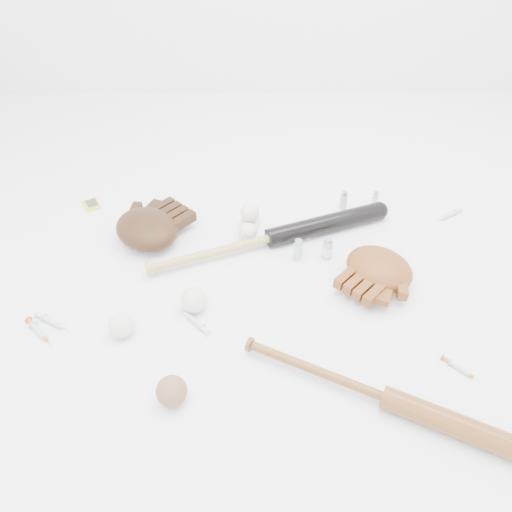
{
  "coord_description": "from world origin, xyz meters",
  "views": [
    {
      "loc": [
        -0.05,
        -1.17,
        1.18
      ],
      "look_at": [
        -0.05,
        0.08,
        0.06
      ],
      "focal_mm": 35.0,
      "sensor_mm": 36.0,
      "label": 1
    }
  ],
  "objects_px": {
    "bat_dark": "(271,238)",
    "glove_dark": "(147,228)",
    "pedestal": "(250,224)",
    "bat_wood": "(386,398)"
  },
  "relations": [
    {
      "from": "bat_wood",
      "to": "glove_dark",
      "type": "distance_m",
      "value": 1.0
    },
    {
      "from": "glove_dark",
      "to": "bat_dark",
      "type": "bearing_deg",
      "value": 38.7
    },
    {
      "from": "bat_wood",
      "to": "glove_dark",
      "type": "xyz_separation_m",
      "value": [
        -0.73,
        0.68,
        0.02
      ]
    },
    {
      "from": "bat_dark",
      "to": "glove_dark",
      "type": "xyz_separation_m",
      "value": [
        -0.45,
        0.03,
        0.02
      ]
    },
    {
      "from": "bat_wood",
      "to": "glove_dark",
      "type": "bearing_deg",
      "value": 163.19
    },
    {
      "from": "bat_dark",
      "to": "bat_wood",
      "type": "relative_size",
      "value": 1.11
    },
    {
      "from": "glove_dark",
      "to": "pedestal",
      "type": "bearing_deg",
      "value": 53.5
    },
    {
      "from": "bat_dark",
      "to": "pedestal",
      "type": "relative_size",
      "value": 14.23
    },
    {
      "from": "pedestal",
      "to": "glove_dark",
      "type": "bearing_deg",
      "value": -169.64
    },
    {
      "from": "bat_wood",
      "to": "bat_dark",
      "type": "bearing_deg",
      "value": 139.92
    }
  ]
}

